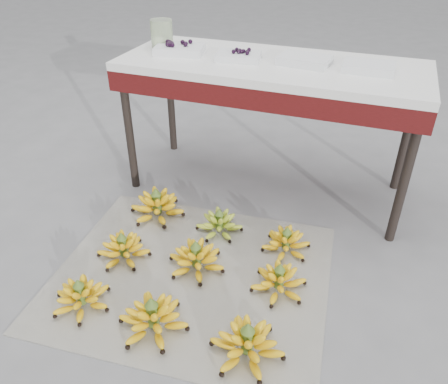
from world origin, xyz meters
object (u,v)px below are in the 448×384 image
(bunch_mid_center, at_px, (196,259))
(tray_left, at_px, (239,56))
(tray_right, at_px, (305,60))
(bunch_mid_right, at_px, (279,281))
(vendor_table, at_px, (271,78))
(tray_far_left, at_px, (180,49))
(bunch_front_right, at_px, (247,344))
(glass_jar, at_px, (162,34))
(bunch_back_center, at_px, (219,224))
(bunch_front_center, at_px, (153,318))
(tray_far_right, at_px, (369,67))
(bunch_back_left, at_px, (157,206))
(bunch_back_right, at_px, (286,243))
(newspaper_mat, at_px, (192,275))
(bunch_front_left, at_px, (81,297))
(bunch_mid_left, at_px, (123,249))

(bunch_mid_center, height_order, tray_left, tray_left)
(tray_right, bearing_deg, bunch_mid_right, -81.10)
(vendor_table, height_order, tray_far_left, tray_far_left)
(bunch_front_right, bearing_deg, glass_jar, 143.86)
(bunch_back_center, bearing_deg, bunch_front_center, -81.66)
(tray_right, xyz_separation_m, tray_far_right, (0.32, -0.01, -0.00))
(bunch_back_left, relative_size, tray_right, 1.17)
(tray_right, bearing_deg, bunch_front_right, -85.10)
(bunch_mid_center, height_order, tray_far_right, tray_far_right)
(bunch_back_right, bearing_deg, tray_right, 82.84)
(bunch_front_center, height_order, tray_right, tray_right)
(newspaper_mat, bearing_deg, glass_jar, 121.26)
(bunch_front_center, bearing_deg, bunch_mid_right, 54.11)
(bunch_mid_center, relative_size, glass_jar, 1.86)
(bunch_back_left, height_order, bunch_back_right, bunch_back_left)
(bunch_back_left, xyz_separation_m, tray_far_left, (-0.05, 0.49, 0.73))
(bunch_front_left, distance_m, tray_far_left, 1.40)
(newspaper_mat, height_order, bunch_back_left, bunch_back_left)
(newspaper_mat, relative_size, bunch_front_left, 3.85)
(bunch_mid_left, xyz_separation_m, bunch_back_right, (0.73, 0.33, -0.00))
(bunch_mid_center, bearing_deg, glass_jar, 126.98)
(bunch_back_left, bearing_deg, newspaper_mat, -39.83)
(newspaper_mat, bearing_deg, bunch_front_right, -40.85)
(bunch_front_left, relative_size, tray_far_right, 1.32)
(newspaper_mat, height_order, bunch_back_center, bunch_back_center)
(bunch_front_center, bearing_deg, bunch_back_center, 99.72)
(bunch_mid_left, height_order, tray_right, tray_right)
(bunch_mid_left, xyz_separation_m, tray_far_right, (0.95, 0.89, 0.73))
(newspaper_mat, bearing_deg, bunch_mid_right, 6.78)
(bunch_mid_right, xyz_separation_m, vendor_table, (-0.30, 0.83, 0.63))
(newspaper_mat, bearing_deg, tray_left, 94.78)
(glass_jar, bearing_deg, newspaper_mat, -58.74)
(tray_far_left, bearing_deg, bunch_back_left, -84.28)
(bunch_back_left, bearing_deg, bunch_back_right, 1.46)
(bunch_mid_left, bearing_deg, tray_far_right, 47.37)
(bunch_front_left, height_order, bunch_front_right, bunch_front_right)
(newspaper_mat, bearing_deg, tray_far_right, 56.40)
(tray_left, bearing_deg, bunch_front_left, -103.89)
(bunch_front_center, relative_size, glass_jar, 2.15)
(tray_far_left, height_order, tray_left, tray_far_left)
(bunch_back_right, relative_size, glass_jar, 1.94)
(newspaper_mat, xyz_separation_m, bunch_front_left, (-0.36, -0.34, 0.05))
(tray_far_right, bearing_deg, bunch_mid_center, -125.01)
(bunch_mid_right, bearing_deg, tray_left, 96.22)
(bunch_back_center, height_order, vendor_table, vendor_table)
(bunch_front_left, distance_m, bunch_front_center, 0.35)
(bunch_front_center, bearing_deg, tray_far_right, 75.22)
(bunch_front_left, xyz_separation_m, tray_far_left, (-0.05, 1.19, 0.74))
(bunch_mid_right, bearing_deg, glass_jar, 113.44)
(bunch_back_right, relative_size, vendor_table, 0.19)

